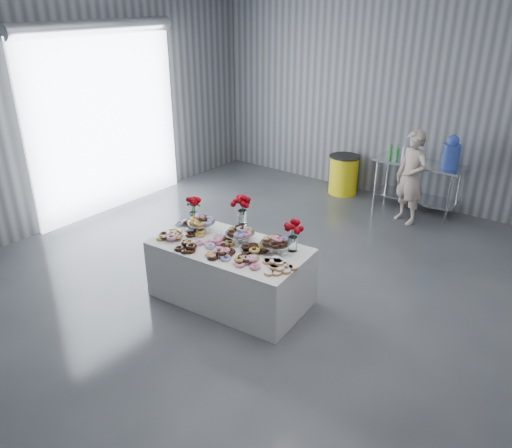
{
  "coord_description": "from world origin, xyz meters",
  "views": [
    {
      "loc": [
        3.23,
        -4.14,
        3.51
      ],
      "look_at": [
        -0.26,
        0.4,
        0.88
      ],
      "focal_mm": 35.0,
      "sensor_mm": 36.0,
      "label": 1
    }
  ],
  "objects_px": {
    "prep_table": "(417,178)",
    "water_jug": "(451,153)",
    "person": "(411,178)",
    "trash_barrel": "(343,175)",
    "display_table": "(230,273)"
  },
  "relations": [
    {
      "from": "display_table",
      "to": "trash_barrel",
      "type": "xyz_separation_m",
      "value": [
        -0.69,
        4.18,
        -0.0
      ]
    },
    {
      "from": "prep_table",
      "to": "trash_barrel",
      "type": "height_order",
      "value": "prep_table"
    },
    {
      "from": "display_table",
      "to": "water_jug",
      "type": "xyz_separation_m",
      "value": [
        1.24,
        4.18,
        0.77
      ]
    },
    {
      "from": "prep_table",
      "to": "person",
      "type": "distance_m",
      "value": 0.57
    },
    {
      "from": "prep_table",
      "to": "person",
      "type": "bearing_deg",
      "value": -81.61
    },
    {
      "from": "prep_table",
      "to": "person",
      "type": "relative_size",
      "value": 0.95
    },
    {
      "from": "display_table",
      "to": "prep_table",
      "type": "bearing_deg",
      "value": 79.96
    },
    {
      "from": "trash_barrel",
      "to": "prep_table",
      "type": "bearing_deg",
      "value": 0.0
    },
    {
      "from": "water_jug",
      "to": "trash_barrel",
      "type": "xyz_separation_m",
      "value": [
        -1.93,
        0.0,
        -0.77
      ]
    },
    {
      "from": "display_table",
      "to": "water_jug",
      "type": "distance_m",
      "value": 4.43
    },
    {
      "from": "prep_table",
      "to": "water_jug",
      "type": "xyz_separation_m",
      "value": [
        0.5,
        -0.0,
        0.53
      ]
    },
    {
      "from": "water_jug",
      "to": "trash_barrel",
      "type": "height_order",
      "value": "water_jug"
    },
    {
      "from": "prep_table",
      "to": "trash_barrel",
      "type": "relative_size",
      "value": 2.01
    },
    {
      "from": "person",
      "to": "prep_table",
      "type": "bearing_deg",
      "value": 121.64
    },
    {
      "from": "water_jug",
      "to": "person",
      "type": "height_order",
      "value": "person"
    }
  ]
}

